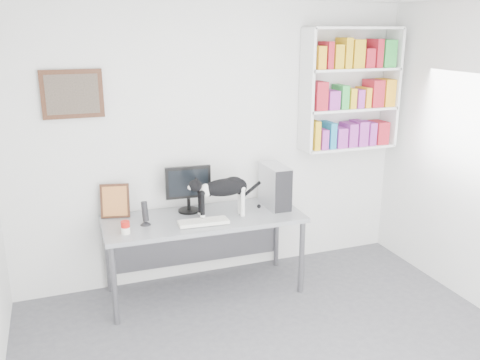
{
  "coord_description": "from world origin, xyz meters",
  "views": [
    {
      "loc": [
        -1.46,
        -2.66,
        2.44
      ],
      "look_at": [
        0.08,
        1.53,
        1.11
      ],
      "focal_mm": 38.0,
      "sensor_mm": 36.0,
      "label": 1
    }
  ],
  "objects_px": {
    "monitor": "(188,189)",
    "keyboard": "(203,222)",
    "cat": "(223,197)",
    "leaning_print": "(115,200)",
    "pc_tower": "(275,186)",
    "soup_can": "(126,227)",
    "desk": "(205,255)",
    "bookshelf": "(350,89)",
    "speaker": "(145,213)"
  },
  "relations": [
    {
      "from": "bookshelf",
      "to": "pc_tower",
      "type": "height_order",
      "value": "bookshelf"
    },
    {
      "from": "bookshelf",
      "to": "leaning_print",
      "type": "relative_size",
      "value": 3.82
    },
    {
      "from": "keyboard",
      "to": "leaning_print",
      "type": "xyz_separation_m",
      "value": [
        -0.71,
        0.45,
        0.15
      ]
    },
    {
      "from": "monitor",
      "to": "pc_tower",
      "type": "xyz_separation_m",
      "value": [
        0.83,
        -0.14,
        -0.02
      ]
    },
    {
      "from": "keyboard",
      "to": "soup_can",
      "type": "relative_size",
      "value": 4.01
    },
    {
      "from": "keyboard",
      "to": "speaker",
      "type": "height_order",
      "value": "speaker"
    },
    {
      "from": "monitor",
      "to": "soup_can",
      "type": "height_order",
      "value": "monitor"
    },
    {
      "from": "bookshelf",
      "to": "monitor",
      "type": "distance_m",
      "value": 1.94
    },
    {
      "from": "monitor",
      "to": "keyboard",
      "type": "xyz_separation_m",
      "value": [
        0.04,
        -0.35,
        -0.21
      ]
    },
    {
      "from": "speaker",
      "to": "leaning_print",
      "type": "relative_size",
      "value": 0.69
    },
    {
      "from": "pc_tower",
      "to": "speaker",
      "type": "xyz_separation_m",
      "value": [
        -1.28,
        -0.06,
        -0.09
      ]
    },
    {
      "from": "monitor",
      "to": "speaker",
      "type": "height_order",
      "value": "monitor"
    },
    {
      "from": "keyboard",
      "to": "leaning_print",
      "type": "distance_m",
      "value": 0.85
    },
    {
      "from": "pc_tower",
      "to": "soup_can",
      "type": "xyz_separation_m",
      "value": [
        -1.47,
        -0.21,
        -0.15
      ]
    },
    {
      "from": "bookshelf",
      "to": "speaker",
      "type": "bearing_deg",
      "value": -173.0
    },
    {
      "from": "bookshelf",
      "to": "cat",
      "type": "relative_size",
      "value": 1.98
    },
    {
      "from": "pc_tower",
      "to": "cat",
      "type": "distance_m",
      "value": 0.58
    },
    {
      "from": "keyboard",
      "to": "pc_tower",
      "type": "xyz_separation_m",
      "value": [
        0.79,
        0.21,
        0.19
      ]
    },
    {
      "from": "bookshelf",
      "to": "desk",
      "type": "bearing_deg",
      "value": -171.13
    },
    {
      "from": "bookshelf",
      "to": "monitor",
      "type": "bearing_deg",
      "value": -177.84
    },
    {
      "from": "leaning_print",
      "to": "pc_tower",
      "type": "bearing_deg",
      "value": 3.76
    },
    {
      "from": "desk",
      "to": "soup_can",
      "type": "bearing_deg",
      "value": -166.95
    },
    {
      "from": "speaker",
      "to": "monitor",
      "type": "bearing_deg",
      "value": 6.98
    },
    {
      "from": "desk",
      "to": "soup_can",
      "type": "xyz_separation_m",
      "value": [
        -0.73,
        -0.15,
        0.44
      ]
    },
    {
      "from": "leaning_print",
      "to": "soup_can",
      "type": "distance_m",
      "value": 0.45
    },
    {
      "from": "leaning_print",
      "to": "soup_can",
      "type": "bearing_deg",
      "value": -73.76
    },
    {
      "from": "soup_can",
      "to": "cat",
      "type": "distance_m",
      "value": 0.92
    },
    {
      "from": "monitor",
      "to": "pc_tower",
      "type": "height_order",
      "value": "monitor"
    },
    {
      "from": "monitor",
      "to": "keyboard",
      "type": "relative_size",
      "value": 1.02
    },
    {
      "from": "bookshelf",
      "to": "monitor",
      "type": "height_order",
      "value": "bookshelf"
    },
    {
      "from": "keyboard",
      "to": "cat",
      "type": "relative_size",
      "value": 0.71
    },
    {
      "from": "pc_tower",
      "to": "speaker",
      "type": "relative_size",
      "value": 1.84
    },
    {
      "from": "monitor",
      "to": "keyboard",
      "type": "bearing_deg",
      "value": -78.9
    },
    {
      "from": "desk",
      "to": "cat",
      "type": "height_order",
      "value": "cat"
    },
    {
      "from": "desk",
      "to": "pc_tower",
      "type": "relative_size",
      "value": 4.45
    },
    {
      "from": "desk",
      "to": "monitor",
      "type": "distance_m",
      "value": 0.65
    },
    {
      "from": "pc_tower",
      "to": "soup_can",
      "type": "height_order",
      "value": "pc_tower"
    },
    {
      "from": "bookshelf",
      "to": "cat",
      "type": "height_order",
      "value": "bookshelf"
    },
    {
      "from": "keyboard",
      "to": "soup_can",
      "type": "bearing_deg",
      "value": -177.12
    },
    {
      "from": "monitor",
      "to": "cat",
      "type": "xyz_separation_m",
      "value": [
        0.26,
        -0.26,
        -0.04
      ]
    },
    {
      "from": "soup_can",
      "to": "bookshelf",
      "type": "bearing_deg",
      "value": 9.77
    },
    {
      "from": "soup_can",
      "to": "pc_tower",
      "type": "bearing_deg",
      "value": 7.95
    },
    {
      "from": "keyboard",
      "to": "soup_can",
      "type": "height_order",
      "value": "soup_can"
    },
    {
      "from": "pc_tower",
      "to": "leaning_print",
      "type": "height_order",
      "value": "pc_tower"
    },
    {
      "from": "keyboard",
      "to": "pc_tower",
      "type": "distance_m",
      "value": 0.84
    },
    {
      "from": "desk",
      "to": "keyboard",
      "type": "xyz_separation_m",
      "value": [
        -0.05,
        -0.16,
        0.4
      ]
    },
    {
      "from": "leaning_print",
      "to": "speaker",
      "type": "bearing_deg",
      "value": -40.58
    },
    {
      "from": "bookshelf",
      "to": "leaning_print",
      "type": "distance_m",
      "value": 2.59
    },
    {
      "from": "pc_tower",
      "to": "leaning_print",
      "type": "relative_size",
      "value": 1.27
    },
    {
      "from": "bookshelf",
      "to": "cat",
      "type": "bearing_deg",
      "value": -167.7
    }
  ]
}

